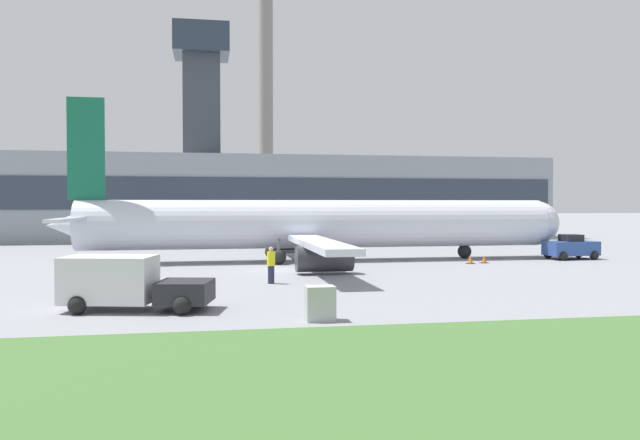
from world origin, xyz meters
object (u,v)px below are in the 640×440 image
(airplane, at_px, (315,225))
(fuel_truck, at_px, (127,283))
(pushback_tug, at_px, (571,248))
(ground_crew_person, at_px, (271,265))

(airplane, height_order, fuel_truck, airplane)
(pushback_tug, bearing_deg, airplane, 173.65)
(airplane, distance_m, pushback_tug, 18.89)
(airplane, height_order, pushback_tug, airplane)
(airplane, bearing_deg, ground_crew_person, -109.73)
(airplane, xyz_separation_m, fuel_truck, (-10.54, -18.97, -1.53))
(airplane, relative_size, ground_crew_person, 19.61)
(pushback_tug, distance_m, fuel_truck, 33.76)
(fuel_truck, height_order, ground_crew_person, fuel_truck)
(ground_crew_person, bearing_deg, pushback_tug, 23.41)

